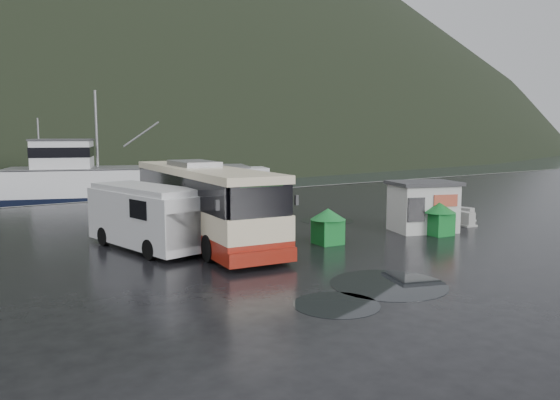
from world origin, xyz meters
TOP-DOWN VIEW (x-y plane):
  - ground at (0.00, 0.00)m, footprint 160.00×160.00m
  - quay_edge at (0.00, 20.00)m, footprint 160.00×0.60m
  - coach_bus at (-2.66, 3.07)m, footprint 4.59×12.73m
  - white_van at (-5.40, 2.75)m, footprint 3.16×6.57m
  - waste_bin_left at (1.40, -0.75)m, footprint 1.20×1.20m
  - waste_bin_right at (7.02, -2.12)m, footprint 1.22×1.22m
  - dome_tent at (-2.03, -1.20)m, footprint 2.27×2.80m
  - ticket_kiosk at (7.18, -1.00)m, footprint 3.74×3.29m
  - jersey_barrier_a at (8.94, -0.95)m, footprint 0.93×1.53m
  - jersey_barrier_b at (10.26, -1.01)m, footprint 0.93×1.54m
  - jersey_barrier_c at (11.49, 0.02)m, footprint 0.86×1.54m
  - fishing_trawler at (3.14, 28.41)m, footprint 24.65×13.59m
  - puddles at (0.34, -3.54)m, footprint 12.00×14.31m

SIDE VIEW (x-z plane):
  - ground at x=0.00m, z-range 0.00..0.00m
  - quay_edge at x=0.00m, z-range -0.75..0.75m
  - coach_bus at x=-2.66m, z-range -1.76..1.76m
  - white_van at x=-5.40m, z-range -1.32..1.32m
  - waste_bin_left at x=1.40m, z-range -0.77..0.77m
  - waste_bin_right at x=7.02m, z-range -0.77..0.77m
  - dome_tent at x=-2.03m, z-range -0.49..0.49m
  - ticket_kiosk at x=7.18m, z-range -1.22..1.22m
  - jersey_barrier_a at x=8.94m, z-range -0.36..0.36m
  - jersey_barrier_b at x=10.26m, z-range -0.36..0.36m
  - jersey_barrier_c at x=11.49m, z-range -0.37..0.37m
  - fishing_trawler at x=3.14m, z-range -4.87..4.87m
  - puddles at x=0.34m, z-range 0.00..0.01m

